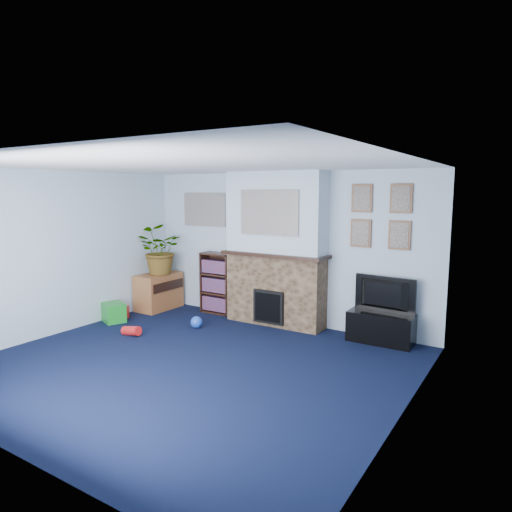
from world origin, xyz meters
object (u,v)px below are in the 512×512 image
Objects in this scene: tv_stand at (381,327)px; sideboard at (159,290)px; television at (382,295)px; bookshelf at (218,284)px.

sideboard is (-3.94, -0.28, 0.12)m from tv_stand.
television is at bearing 4.36° from sideboard.
television is 2.89m from bookshelf.
sideboard reaches higher than tv_stand.
bookshelf is (-2.88, 0.08, 0.28)m from tv_stand.
television is 0.83× the size of bookshelf.
television is 1.06× the size of sideboard.
television is 3.96m from sideboard.
tv_stand is 3.95m from sideboard.
tv_stand is at bearing 4.07° from sideboard.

